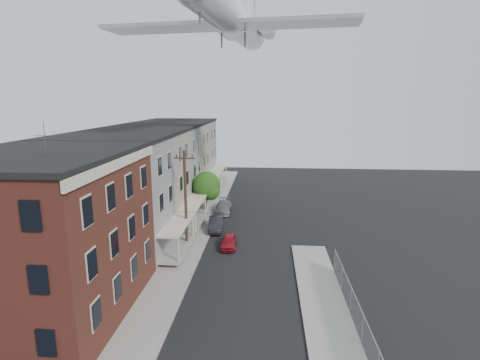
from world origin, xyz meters
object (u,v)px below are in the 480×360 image
at_px(car_near, 229,241).
at_px(airplane, 232,18).
at_px(street_tree, 207,187).
at_px(car_far, 223,207).
at_px(car_mid, 216,224).
at_px(utility_pole, 186,198).

bearing_deg(car_near, airplane, 91.16).
xyz_separation_m(street_tree, car_near, (3.47, -9.53, -2.88)).
relative_size(car_far, airplane, 0.16).
bearing_deg(car_mid, street_tree, 103.43).
bearing_deg(car_mid, car_near, -73.16).
bearing_deg(street_tree, car_mid, -71.61).
bearing_deg(utility_pole, car_near, 5.90).
bearing_deg(car_far, utility_pole, -101.29).
height_order(car_mid, airplane, airplane).
bearing_deg(street_tree, utility_pole, -91.89).
distance_m(car_near, car_mid, 4.85).
bearing_deg(car_near, street_tree, 109.21).
bearing_deg(car_mid, car_far, 85.04).
xyz_separation_m(car_mid, airplane, (1.57, 2.31, 20.42)).
bearing_deg(car_mid, utility_pole, -117.19).
bearing_deg(airplane, car_mid, -124.15).
bearing_deg(street_tree, airplane, -40.07).
bearing_deg(car_far, car_mid, -91.17).
bearing_deg(car_far, airplane, -69.82).
distance_m(utility_pole, car_mid, 6.63).
height_order(street_tree, car_mid, street_tree).
height_order(street_tree, car_near, street_tree).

